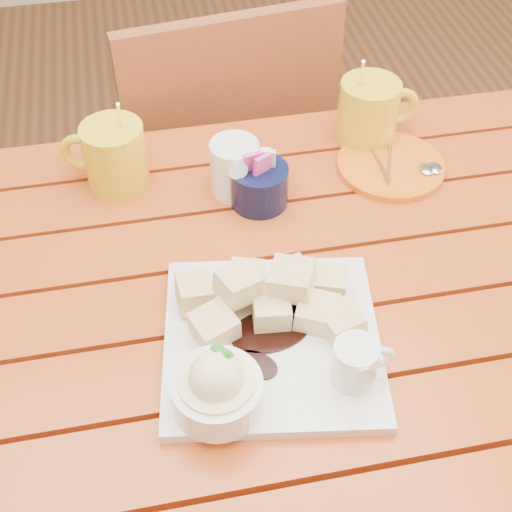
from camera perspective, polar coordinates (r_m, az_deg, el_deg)
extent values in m
cube|color=#A43315|center=(0.86, 0.97, -14.98)|extent=(1.20, 0.11, 0.03)
cube|color=#A43315|center=(0.92, -0.51, -8.88)|extent=(1.20, 0.11, 0.03)
cube|color=#A43315|center=(0.99, -1.76, -3.57)|extent=(1.20, 0.11, 0.03)
cube|color=#A43315|center=(1.07, -2.83, 1.00)|extent=(1.20, 0.11, 0.03)
cube|color=#A43315|center=(1.15, -3.74, 4.94)|extent=(1.20, 0.11, 0.03)
cube|color=#A43315|center=(1.24, -4.54, 8.33)|extent=(1.20, 0.11, 0.03)
cube|color=#A43315|center=(1.29, -4.51, 6.84)|extent=(1.12, 0.04, 0.08)
cylinder|color=#A43315|center=(1.63, 15.69, 0.00)|extent=(0.06, 0.06, 0.72)
cube|color=white|center=(0.92, 1.27, -6.81)|extent=(0.31, 0.31, 0.02)
cube|color=gold|center=(0.91, 1.24, -4.36)|extent=(0.05, 0.05, 0.04)
cube|color=gold|center=(0.95, 3.06, -1.77)|extent=(0.06, 0.06, 0.04)
cube|color=gold|center=(0.91, 4.88, -4.56)|extent=(0.06, 0.06, 0.04)
cube|color=gold|center=(0.90, -1.49, -2.36)|extent=(0.06, 0.06, 0.04)
cube|color=gold|center=(0.91, 6.92, -5.35)|extent=(0.06, 0.06, 0.04)
cube|color=gold|center=(0.90, -3.36, -5.62)|extent=(0.06, 0.06, 0.04)
cube|color=gold|center=(0.95, 5.75, -2.25)|extent=(0.06, 0.06, 0.04)
cube|color=gold|center=(0.94, -4.94, -2.99)|extent=(0.05, 0.05, 0.04)
cube|color=gold|center=(0.95, -0.76, -2.00)|extent=(0.06, 0.06, 0.04)
cube|color=gold|center=(0.91, 2.90, -1.89)|extent=(0.07, 0.07, 0.04)
cylinder|color=white|center=(0.84, -3.13, -10.89)|extent=(0.11, 0.11, 0.04)
cylinder|color=#FFE8BB|center=(0.83, -3.16, -10.45)|extent=(0.09, 0.09, 0.03)
sphere|color=#FFE8BB|center=(0.81, -3.22, -9.64)|extent=(0.06, 0.06, 0.06)
cone|color=#308E2E|center=(0.79, -2.34, -7.95)|extent=(0.04, 0.04, 0.03)
cone|color=#308E2E|center=(0.80, -3.21, -7.60)|extent=(0.03, 0.03, 0.02)
cylinder|color=white|center=(0.86, 7.89, -8.45)|extent=(0.05, 0.05, 0.06)
cylinder|color=black|center=(0.84, 8.07, -7.44)|extent=(0.04, 0.04, 0.01)
cone|color=white|center=(0.83, 8.59, -9.08)|extent=(0.02, 0.02, 0.03)
torus|color=white|center=(0.87, 9.90, -8.00)|extent=(0.04, 0.01, 0.04)
cylinder|color=yellow|center=(1.13, -11.18, 7.82)|extent=(0.10, 0.10, 0.11)
cylinder|color=black|center=(1.11, -11.52, 9.66)|extent=(0.08, 0.08, 0.01)
torus|color=yellow|center=(1.15, -13.84, 8.03)|extent=(0.07, 0.04, 0.07)
cylinder|color=silver|center=(1.12, -10.66, 9.79)|extent=(0.01, 0.07, 0.14)
cylinder|color=yellow|center=(1.22, 8.94, 11.28)|extent=(0.10, 0.10, 0.11)
cylinder|color=black|center=(1.19, 9.19, 13.11)|extent=(0.08, 0.08, 0.01)
torus|color=yellow|center=(1.24, 11.40, 11.64)|extent=(0.07, 0.02, 0.07)
cylinder|color=silver|center=(1.20, 8.22, 13.03)|extent=(0.03, 0.07, 0.14)
cylinder|color=white|center=(1.11, -1.72, 7.08)|extent=(0.08, 0.08, 0.09)
cylinder|color=white|center=(1.08, -1.76, 8.73)|extent=(0.06, 0.06, 0.01)
cone|color=white|center=(1.06, -1.40, 7.14)|extent=(0.03, 0.03, 0.03)
torus|color=white|center=(1.11, 0.55, 7.45)|extent=(0.05, 0.02, 0.05)
cylinder|color=black|center=(1.09, 0.27, 5.67)|extent=(0.09, 0.09, 0.06)
cube|color=#E93FA1|center=(1.06, -0.32, 7.39)|extent=(0.03, 0.02, 0.04)
cube|color=white|center=(1.07, 0.82, 7.65)|extent=(0.03, 0.02, 0.04)
cube|color=#E93FA1|center=(1.06, 0.47, 7.16)|extent=(0.03, 0.02, 0.04)
cylinder|color=orange|center=(1.19, 10.73, 7.11)|extent=(0.18, 0.18, 0.01)
cylinder|color=silver|center=(1.19, 9.75, 7.67)|extent=(0.01, 0.13, 0.01)
cylinder|color=silver|center=(1.19, 10.64, 7.76)|extent=(0.05, 0.12, 0.01)
ellipsoid|color=silver|center=(1.18, 13.47, 6.79)|extent=(0.02, 0.03, 0.01)
ellipsoid|color=silver|center=(1.19, 14.13, 6.86)|extent=(0.02, 0.03, 0.01)
cube|color=brown|center=(1.69, -3.62, 7.53)|extent=(0.48, 0.48, 0.03)
cylinder|color=brown|center=(2.01, 0.20, 6.54)|extent=(0.04, 0.04, 0.42)
cylinder|color=brown|center=(1.95, -9.95, 4.26)|extent=(0.04, 0.04, 0.42)
cylinder|color=brown|center=(1.77, 4.04, -0.54)|extent=(0.04, 0.04, 0.42)
cylinder|color=brown|center=(1.70, -7.43, -3.42)|extent=(0.04, 0.04, 0.42)
cube|color=brown|center=(1.41, -1.82, 10.55)|extent=(0.42, 0.09, 0.44)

